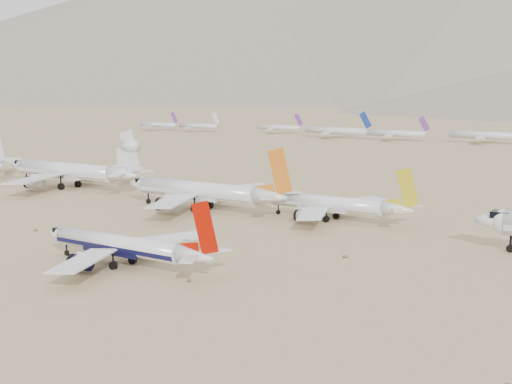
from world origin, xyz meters
TOP-DOWN VIEW (x-y plane):
  - ground at (0.00, 0.00)m, footprint 7000.00×7000.00m
  - main_airliner at (8.85, 2.61)m, footprint 38.83×37.93m
  - row2_gold_tail at (18.68, 62.38)m, footprint 39.56×38.69m
  - row2_orange_tail at (-15.59, 56.03)m, footprint 49.44×48.37m
  - row2_white_trijet at (-74.29, 63.93)m, footprint 55.07×53.82m
  - distant_storage_row at (-28.12, 309.07)m, footprint 452.59×57.39m

SIDE VIEW (x-z plane):
  - ground at x=0.00m, z-range 0.00..0.00m
  - main_airliner at x=8.85m, z-range -3.08..10.62m
  - row2_gold_tail at x=18.68m, z-range -3.10..10.98m
  - distant_storage_row at x=-28.12m, z-range -2.95..11.72m
  - row2_orange_tail at x=-15.59m, z-range -3.87..13.77m
  - row2_white_trijet at x=-74.29m, z-range -4.11..15.41m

